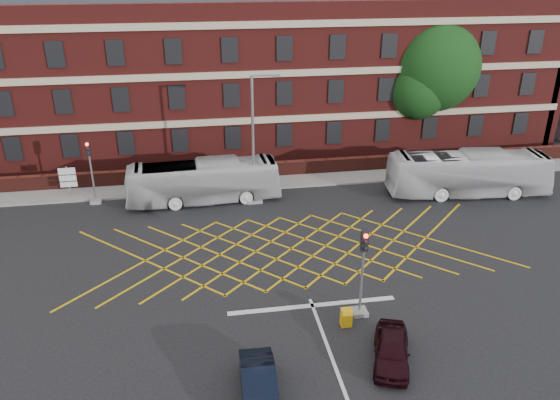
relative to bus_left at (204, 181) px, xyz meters
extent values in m
plane|color=black|center=(4.54, -9.36, -1.41)|extent=(120.00, 120.00, 0.00)
cube|color=maroon|center=(4.54, 12.64, 4.59)|extent=(50.00, 12.00, 12.00)
cube|color=#B7A88C|center=(4.54, 6.56, 5.59)|extent=(50.00, 0.18, 0.50)
cube|color=black|center=(4.54, 6.58, 4.09)|extent=(1.20, 0.14, 1.80)
cube|color=#481813|center=(4.54, 3.64, -0.86)|extent=(56.00, 0.50, 1.10)
cube|color=slate|center=(4.54, 2.64, -1.35)|extent=(60.00, 3.00, 0.12)
cube|color=#CC990C|center=(4.54, -7.36, -1.40)|extent=(8.22, 8.22, 0.02)
cube|color=silver|center=(4.54, -12.86, -1.40)|extent=(8.00, 0.30, 0.02)
imported|color=silver|center=(0.00, 0.00, 0.00)|extent=(10.18, 2.79, 2.81)
imported|color=silver|center=(17.77, -1.78, 0.11)|extent=(11.08, 3.71, 3.03)
imported|color=black|center=(1.32, -18.28, -0.79)|extent=(1.42, 3.76, 1.23)
imported|color=black|center=(6.85, -17.11, -0.81)|extent=(2.49, 3.75, 1.19)
cylinder|color=black|center=(18.92, 7.95, 1.31)|extent=(0.90, 0.90, 5.43)
sphere|color=black|center=(18.92, 7.95, 5.48)|extent=(7.31, 7.31, 7.31)
sphere|color=black|center=(17.42, 7.15, 3.82)|extent=(4.75, 4.75, 4.75)
sphere|color=black|center=(20.42, 8.75, 4.22)|extent=(4.38, 4.38, 4.38)
cube|color=slate|center=(6.54, -13.82, -1.31)|extent=(0.70, 0.70, 0.20)
cylinder|color=gray|center=(6.54, -13.82, 0.34)|extent=(0.12, 0.12, 3.50)
cube|color=black|center=(6.54, -13.82, 2.39)|extent=(0.30, 0.25, 0.95)
sphere|color=#FF0C05|center=(6.54, -13.96, 2.71)|extent=(0.20, 0.20, 0.20)
cube|color=slate|center=(-7.14, 0.88, -1.31)|extent=(0.70, 0.70, 0.20)
cylinder|color=gray|center=(-7.14, 0.88, 0.34)|extent=(0.12, 0.12, 3.50)
cube|color=black|center=(-7.14, 0.88, 2.39)|extent=(0.30, 0.25, 0.95)
sphere|color=#FF0C05|center=(-7.14, 0.74, 2.71)|extent=(0.20, 0.20, 0.20)
cube|color=slate|center=(3.28, -0.61, -1.31)|extent=(1.00, 1.00, 0.20)
cylinder|color=gray|center=(3.28, -0.61, 2.78)|extent=(0.18, 0.18, 8.38)
cylinder|color=gray|center=(3.98, -0.61, 6.97)|extent=(1.60, 0.12, 0.12)
cube|color=gray|center=(4.78, -0.61, 6.92)|extent=(0.50, 0.20, 0.12)
cylinder|color=gray|center=(-8.95, 2.15, -0.31)|extent=(0.10, 0.10, 2.20)
cube|color=silver|center=(-8.95, 2.07, 0.49)|extent=(1.10, 0.06, 0.45)
cube|color=silver|center=(-8.95, 2.07, -0.01)|extent=(1.10, 0.06, 0.40)
cube|color=silver|center=(-8.95, 2.07, -0.46)|extent=(1.10, 0.06, 0.35)
cube|color=#E1A10D|center=(5.69, -14.54, -0.98)|extent=(0.47, 0.38, 0.85)
camera|label=1|loc=(-0.43, -33.64, 13.71)|focal=35.00mm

